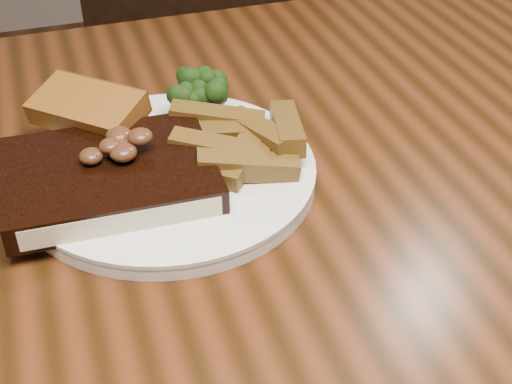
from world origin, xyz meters
TOP-DOWN VIEW (x-y plane):
  - dining_table at (0.00, 0.00)m, footprint 1.60×0.90m
  - chair_far at (0.16, 0.67)m, footprint 0.52×0.52m
  - plate at (-0.05, 0.07)m, footprint 0.33×0.33m
  - steak at (-0.10, 0.06)m, footprint 0.19×0.15m
  - steak_bone at (-0.10, -0.00)m, footprint 0.17×0.02m
  - mushroom_pile at (-0.10, 0.07)m, footprint 0.07×0.07m
  - garlic_bread at (-0.11, 0.16)m, footprint 0.12×0.12m
  - potato_wedges at (0.01, 0.07)m, footprint 0.12×0.12m
  - broccoli_cluster at (0.00, 0.15)m, footprint 0.07×0.07m

SIDE VIEW (x-z plane):
  - chair_far at x=0.16m, z-range 0.04..0.87m
  - dining_table at x=0.00m, z-range 0.28..1.03m
  - plate at x=-0.05m, z-range 0.75..0.76m
  - steak_bone at x=-0.10m, z-range 0.76..0.78m
  - garlic_bread at x=-0.11m, z-range 0.76..0.79m
  - potato_wedges at x=0.01m, z-range 0.76..0.79m
  - steak at x=-0.10m, z-range 0.76..0.79m
  - broccoli_cluster at x=0.00m, z-range 0.76..0.80m
  - mushroom_pile at x=-0.10m, z-range 0.79..0.82m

